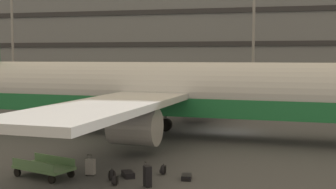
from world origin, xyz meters
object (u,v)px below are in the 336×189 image
(suitcase_laid_flat, at_px, (187,177))
(backpack_black, at_px, (112,175))
(suitcase_silver, at_px, (147,176))
(suitcase_small, at_px, (128,174))
(backpack_large, at_px, (163,170))
(baggage_cart, at_px, (44,167))
(backpack_purple, at_px, (115,181))
(suitcase_upright, at_px, (90,167))
(airliner, at_px, (172,92))

(suitcase_laid_flat, xyz_separation_m, backpack_black, (-2.99, -0.94, 0.13))
(suitcase_silver, bearing_deg, backpack_black, 164.27)
(suitcase_small, distance_m, backpack_large, 1.56)
(suitcase_silver, height_order, baggage_cart, suitcase_silver)
(backpack_large, bearing_deg, suitcase_silver, -94.19)
(backpack_purple, bearing_deg, baggage_cart, 171.50)
(suitcase_upright, height_order, backpack_large, suitcase_upright)
(suitcase_small, bearing_deg, backpack_large, 28.30)
(suitcase_upright, distance_m, backpack_black, 1.38)
(airliner, bearing_deg, suitcase_upright, -96.43)
(suitcase_laid_flat, bearing_deg, suitcase_small, -175.49)
(suitcase_laid_flat, height_order, backpack_purple, backpack_purple)
(suitcase_laid_flat, xyz_separation_m, backpack_large, (-1.17, 0.54, 0.11))
(airliner, relative_size, suitcase_laid_flat, 55.59)
(suitcase_upright, xyz_separation_m, suitcase_small, (1.68, 0.14, -0.27))
(suitcase_laid_flat, xyz_separation_m, suitcase_silver, (-1.31, -1.41, 0.34))
(airliner, distance_m, suitcase_small, 10.90)
(suitcase_laid_flat, xyz_separation_m, suitcase_upright, (-4.22, -0.34, 0.28))
(suitcase_laid_flat, height_order, baggage_cart, baggage_cart)
(airliner, height_order, backpack_black, airliner)
(backpack_purple, relative_size, backpack_large, 0.94)
(airliner, xyz_separation_m, backpack_black, (0.03, -11.27, -2.64))
(airliner, relative_size, backpack_large, 78.21)
(backpack_large, bearing_deg, baggage_cart, -162.21)
(backpack_purple, bearing_deg, backpack_large, 54.57)
(suitcase_upright, height_order, suitcase_small, suitcase_upright)
(suitcase_laid_flat, height_order, suitcase_upright, suitcase_upright)
(baggage_cart, bearing_deg, suitcase_silver, -4.49)
(suitcase_silver, distance_m, backpack_large, 1.97)
(baggage_cart, bearing_deg, backpack_black, 1.82)
(suitcase_silver, distance_m, suitcase_small, 1.75)
(suitcase_upright, bearing_deg, baggage_cart, -159.29)
(suitcase_laid_flat, bearing_deg, suitcase_upright, -175.46)
(suitcase_laid_flat, height_order, backpack_black, backpack_black)
(suitcase_laid_flat, bearing_deg, backpack_purple, -149.72)
(suitcase_laid_flat, relative_size, suitcase_upright, 0.75)
(suitcase_laid_flat, relative_size, backpack_large, 1.41)
(backpack_purple, bearing_deg, backpack_black, 118.83)
(suitcase_upright, distance_m, backpack_purple, 1.99)
(suitcase_small, xyz_separation_m, backpack_purple, (-0.12, -1.35, 0.08))
(suitcase_laid_flat, relative_size, backpack_black, 1.29)
(airliner, bearing_deg, backpack_black, -89.87)
(backpack_purple, bearing_deg, airliner, 91.74)
(backpack_large, xyz_separation_m, baggage_cart, (-4.90, -1.57, 0.21))
(suitcase_silver, relative_size, backpack_black, 1.86)
(backpack_purple, relative_size, backpack_black, 0.86)
(backpack_purple, relative_size, baggage_cart, 0.14)
(backpack_purple, bearing_deg, suitcase_silver, 5.84)
(backpack_purple, xyz_separation_m, baggage_cart, (-3.42, 0.51, 0.22))
(suitcase_silver, bearing_deg, baggage_cart, 175.51)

